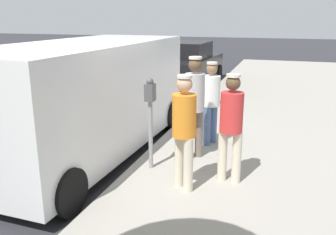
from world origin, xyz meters
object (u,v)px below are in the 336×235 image
at_px(parked_sedan_ahead, 187,65).
at_px(fire_hydrant, 213,90).
at_px(pedestrian_in_orange, 184,126).
at_px(pedestrian_in_gray, 195,101).
at_px(parked_van, 86,96).
at_px(pedestrian_in_red, 231,122).
at_px(pedestrian_in_white, 211,98).
at_px(parking_meter_near, 150,108).

distance_m(parked_sedan_ahead, fire_hydrant, 4.07).
relative_size(pedestrian_in_orange, pedestrian_in_gray, 0.94).
bearing_deg(parked_van, pedestrian_in_red, -13.51).
bearing_deg(fire_hydrant, parked_van, -111.05).
height_order(pedestrian_in_red, pedestrian_in_white, pedestrian_in_red).
distance_m(parking_meter_near, pedestrian_in_orange, 0.92).
relative_size(pedestrian_in_orange, pedestrian_in_white, 1.04).
distance_m(pedestrian_in_white, fire_hydrant, 3.34).
height_order(pedestrian_in_white, pedestrian_in_gray, pedestrian_in_gray).
distance_m(pedestrian_in_red, pedestrian_in_white, 1.70).
height_order(pedestrian_in_gray, parked_van, parked_van).
bearing_deg(parked_van, pedestrian_in_gray, 2.55).
relative_size(parked_van, parked_sedan_ahead, 1.18).
distance_m(pedestrian_in_gray, parked_van, 2.07).
xyz_separation_m(pedestrian_in_white, parked_sedan_ahead, (-2.34, 6.92, -0.33)).
bearing_deg(fire_hydrant, pedestrian_in_gray, -83.42).
bearing_deg(parking_meter_near, pedestrian_in_red, -4.75).
height_order(pedestrian_in_red, pedestrian_in_gray, pedestrian_in_gray).
height_order(pedestrian_in_white, parked_sedan_ahead, pedestrian_in_white).
height_order(pedestrian_in_orange, fire_hydrant, pedestrian_in_orange).
xyz_separation_m(pedestrian_in_orange, parked_sedan_ahead, (-2.37, 8.95, -0.37)).
height_order(parking_meter_near, pedestrian_in_white, pedestrian_in_white).
height_order(pedestrian_in_red, parked_van, parked_van).
bearing_deg(parked_sedan_ahead, fire_hydrant, -64.50).
xyz_separation_m(pedestrian_in_red, pedestrian_in_gray, (-0.75, 0.77, 0.10)).
xyz_separation_m(pedestrian_in_gray, parked_sedan_ahead, (-2.22, 7.73, -0.45)).
xyz_separation_m(parked_van, parked_sedan_ahead, (-0.15, 7.82, -0.41)).
bearing_deg(pedestrian_in_red, parking_meter_near, 175.25).
height_order(pedestrian_in_orange, parked_sedan_ahead, pedestrian_in_orange).
height_order(pedestrian_in_gray, parked_sedan_ahead, pedestrian_in_gray).
bearing_deg(pedestrian_in_orange, pedestrian_in_white, 90.78).
xyz_separation_m(pedestrian_in_orange, pedestrian_in_gray, (-0.15, 1.22, 0.08)).
relative_size(pedestrian_in_red, pedestrian_in_white, 1.02).
height_order(parking_meter_near, pedestrian_in_red, pedestrian_in_red).
bearing_deg(pedestrian_in_red, parked_sedan_ahead, 109.25).
relative_size(pedestrian_in_red, parked_van, 0.32).
relative_size(pedestrian_in_red, pedestrian_in_orange, 0.98).
bearing_deg(pedestrian_in_orange, fire_hydrant, 96.72).
bearing_deg(parked_sedan_ahead, pedestrian_in_gray, -73.99).
bearing_deg(pedestrian_in_white, parked_van, -157.58).
height_order(parking_meter_near, pedestrian_in_gray, pedestrian_in_gray).
xyz_separation_m(parking_meter_near, pedestrian_in_white, (0.69, 1.47, -0.11)).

